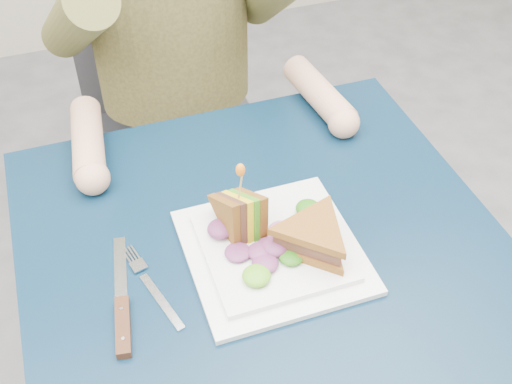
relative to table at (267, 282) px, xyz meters
name	(u,v)px	position (x,y,z in m)	size (l,w,h in m)	color
table	(267,282)	(0.00, 0.00, 0.00)	(0.75, 0.75, 0.73)	black
chair	(170,98)	(0.00, 0.71, -0.11)	(0.42, 0.40, 0.93)	#47474C
plate	(273,250)	(0.01, -0.01, 0.09)	(0.26, 0.26, 0.02)	white
sandwich_flat	(314,237)	(0.06, -0.03, 0.12)	(0.20, 0.20, 0.05)	brown
sandwich_upright	(241,215)	(-0.03, 0.04, 0.13)	(0.08, 0.12, 0.12)	brown
fork	(153,288)	(-0.18, -0.02, 0.08)	(0.06, 0.18, 0.01)	silver
knife	(122,315)	(-0.24, -0.05, 0.09)	(0.05, 0.22, 0.02)	silver
toothpick	(241,184)	(-0.03, 0.04, 0.20)	(0.00, 0.00, 0.06)	tan
toothpick_frill	(240,170)	(-0.03, 0.04, 0.23)	(0.01, 0.01, 0.02)	orange
lettuce_spill	(274,235)	(0.01, 0.00, 0.11)	(0.15, 0.13, 0.02)	#337A14
onion_ring	(281,234)	(0.02, 0.00, 0.11)	(0.04, 0.04, 0.01)	#9E4C7A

